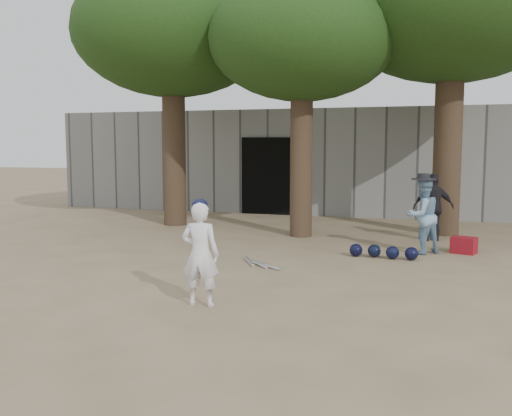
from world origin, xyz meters
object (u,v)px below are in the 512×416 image
(boy_player, at_px, (200,254))
(spectator_dark, at_px, (433,207))
(red_bag, at_px, (464,245))
(spectator_blue, at_px, (422,216))

(boy_player, relative_size, spectator_dark, 0.92)
(spectator_dark, xyz_separation_m, red_bag, (0.56, -1.30, -0.55))
(spectator_blue, relative_size, spectator_dark, 1.00)
(spectator_blue, xyz_separation_m, spectator_dark, (0.18, 1.55, 0.00))
(spectator_blue, distance_m, red_bag, 0.96)
(boy_player, height_order, red_bag, boy_player)
(boy_player, bearing_deg, red_bag, -130.13)
(spectator_blue, relative_size, red_bag, 3.32)
(spectator_blue, bearing_deg, red_bag, 158.50)
(spectator_blue, distance_m, spectator_dark, 1.56)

